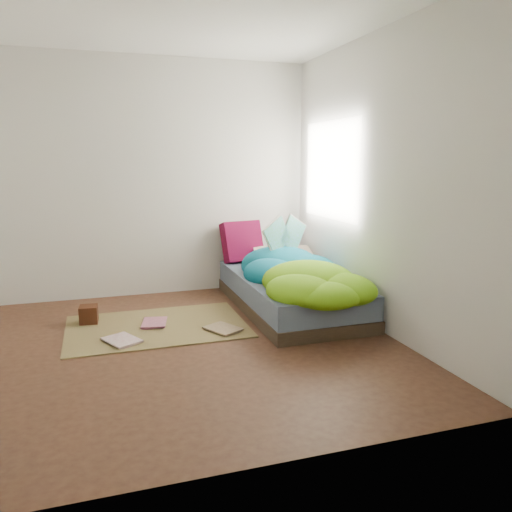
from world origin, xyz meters
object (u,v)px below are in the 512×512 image
at_px(pillow_magenta, 242,242).
at_px(floor_book_b, 142,323).
at_px(open_book, 286,225).
at_px(floor_book_a, 110,344).
at_px(wooden_box, 89,314).
at_px(bed, 290,293).

height_order(pillow_magenta, floor_book_b, pillow_magenta).
relative_size(open_book, floor_book_a, 1.62).
bearing_deg(floor_book_b, wooden_box, 166.42).
distance_m(bed, floor_book_a, 1.89).
relative_size(open_book, floor_book_b, 1.69).
bearing_deg(pillow_magenta, wooden_box, -167.46).
relative_size(pillow_magenta, floor_book_b, 1.57).
relative_size(bed, floor_book_b, 6.74).
bearing_deg(bed, pillow_magenta, 105.79).
xyz_separation_m(open_book, floor_book_b, (-1.55, -0.36, -0.81)).
bearing_deg(wooden_box, open_book, 3.91).
distance_m(open_book, floor_book_a, 2.17).
bearing_deg(floor_book_a, wooden_box, 76.63).
distance_m(bed, wooden_box, 1.97).
bearing_deg(wooden_box, floor_book_b, -25.44).
relative_size(open_book, wooden_box, 3.12).
distance_m(pillow_magenta, wooden_box, 1.94).
bearing_deg(wooden_box, bed, -3.51).
relative_size(wooden_box, floor_book_a, 0.52).
xyz_separation_m(bed, floor_book_a, (-1.80, -0.54, -0.14)).
bearing_deg(bed, floor_book_a, -163.17).
distance_m(open_book, floor_book_b, 1.78).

